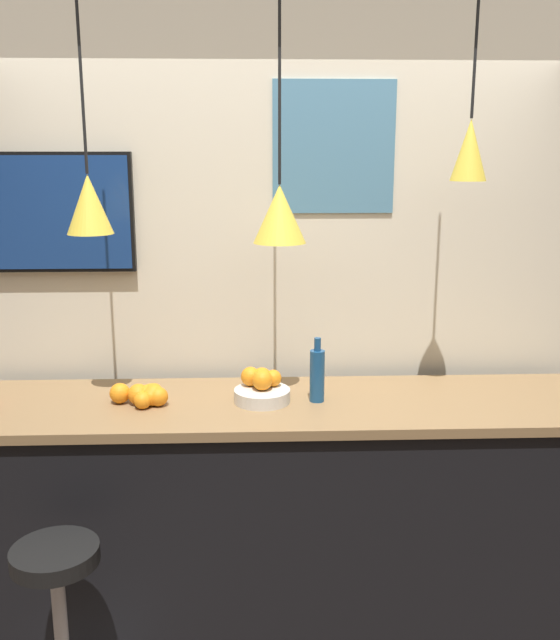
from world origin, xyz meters
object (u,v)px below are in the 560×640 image
fruit_bowl (262,388)px  mounted_tv (61,213)px  bar_stool (60,622)px  juice_bottle (317,374)px

fruit_bowl → mounted_tv: bearing=156.9°
fruit_bowl → bar_stool: bearing=-141.3°
bar_stool → mounted_tv: (-0.15, 0.96, 1.37)m
fruit_bowl → juice_bottle: bearing=-3.0°
fruit_bowl → mounted_tv: (-0.88, 0.37, 0.70)m
fruit_bowl → juice_bottle: juice_bottle is taller
juice_bottle → mounted_tv: size_ratio=0.43×
bar_stool → fruit_bowl: fruit_bowl is taller
bar_stool → mounted_tv: mounted_tv is taller
mounted_tv → fruit_bowl: bearing=-23.1°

